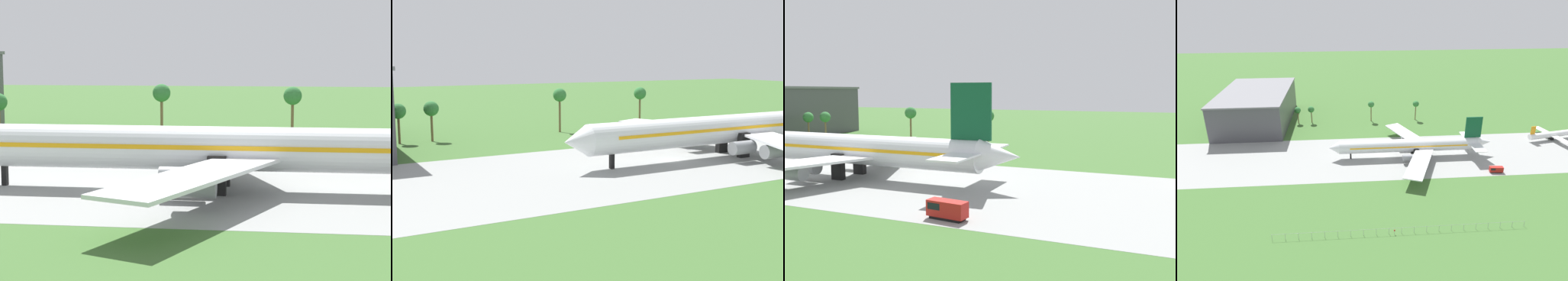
# 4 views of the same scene
# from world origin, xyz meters

# --- Properties ---
(ground_plane) EXTENTS (600.00, 600.00, 0.00)m
(ground_plane) POSITION_xyz_m (0.00, 0.00, 0.00)
(ground_plane) COLOR #3D662D
(taxiway_strip) EXTENTS (320.00, 44.00, 0.02)m
(taxiway_strip) POSITION_xyz_m (0.00, 0.00, 0.01)
(taxiway_strip) COLOR gray
(taxiway_strip) RESTS_ON ground_plane
(jet_airliner) EXTENTS (74.29, 61.71, 18.28)m
(jet_airliner) POSITION_xyz_m (13.42, -0.88, 5.51)
(jet_airliner) COLOR white
(jet_airliner) RESTS_ON ground_plane
(baggage_tug) EXTENTS (5.69, 2.59, 2.54)m
(baggage_tug) POSITION_xyz_m (45.72, -18.91, 1.37)
(baggage_tug) COLOR black
(baggage_tug) RESTS_ON ground_plane
(palm_tree_row) EXTENTS (71.48, 3.60, 11.86)m
(palm_tree_row) POSITION_xyz_m (-13.62, 47.71, 8.60)
(palm_tree_row) COLOR brown
(palm_tree_row) RESTS_ON ground_plane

